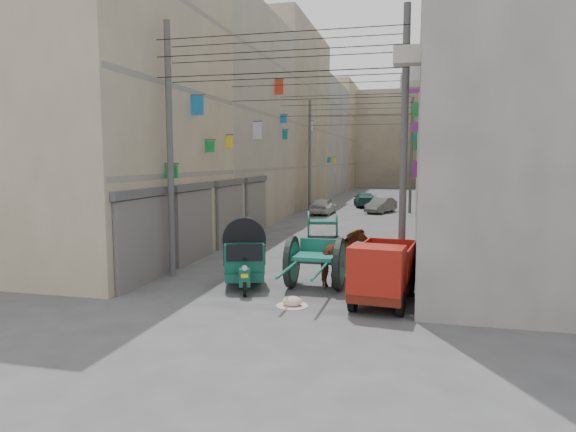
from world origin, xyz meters
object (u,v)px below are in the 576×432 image
(mini_truck, at_px, (381,276))
(distant_car_grey, at_px, (381,205))
(feed_sack, at_px, (292,301))
(distant_car_white, at_px, (323,206))
(horse, at_px, (343,258))
(distant_car_green, at_px, (365,200))
(tonga_cart, at_px, (315,262))
(second_cart, at_px, (323,223))
(auto_rickshaw, at_px, (244,256))

(mini_truck, distance_m, distant_car_grey, 23.65)
(feed_sack, height_order, distant_car_white, distant_car_white)
(feed_sack, relative_size, horse, 0.27)
(distant_car_white, relative_size, distant_car_green, 0.88)
(distant_car_white, bearing_deg, tonga_cart, 102.82)
(feed_sack, xyz_separation_m, distant_car_white, (-3.12, 22.16, 0.45))
(second_cart, distance_m, feed_sack, 12.01)
(auto_rickshaw, distance_m, distant_car_green, 26.93)
(tonga_cart, bearing_deg, distant_car_grey, 89.48)
(distant_car_white, bearing_deg, distant_car_grey, -149.87)
(mini_truck, xyz_separation_m, distant_car_green, (-3.12, 28.10, -0.24))
(mini_truck, bearing_deg, second_cart, 113.50)
(auto_rickshaw, bearing_deg, feed_sack, -60.90)
(horse, bearing_deg, mini_truck, 139.63)
(mini_truck, xyz_separation_m, second_cart, (-3.55, 11.45, -0.12))
(tonga_cart, distance_m, mini_truck, 2.45)
(tonga_cart, bearing_deg, distant_car_white, 100.03)
(distant_car_white, distance_m, distant_car_grey, 4.25)
(distant_car_white, bearing_deg, second_cart, 103.31)
(auto_rickshaw, distance_m, tonga_cart, 2.10)
(distant_car_green, bearing_deg, second_cart, 78.29)
(horse, distance_m, distant_car_grey, 21.54)
(mini_truck, distance_m, distant_car_green, 28.27)
(distant_car_white, bearing_deg, auto_rickshaw, 96.98)
(horse, bearing_deg, second_cart, -57.65)
(auto_rickshaw, relative_size, horse, 1.19)
(second_cart, bearing_deg, tonga_cart, -91.37)
(distant_car_white, bearing_deg, distant_car_green, -105.62)
(tonga_cart, bearing_deg, distant_car_green, 93.09)
(second_cart, bearing_deg, mini_truck, -83.05)
(tonga_cart, distance_m, distant_car_white, 20.53)
(second_cart, relative_size, distant_car_white, 0.48)
(distant_car_white, bearing_deg, mini_truck, 107.23)
(tonga_cart, height_order, distant_car_green, tonga_cart)
(distant_car_green, bearing_deg, distant_car_grey, 99.20)
(distant_car_grey, distance_m, distant_car_green, 4.77)
(mini_truck, height_order, distant_car_green, mini_truck)
(second_cart, distance_m, horse, 9.66)
(second_cart, height_order, feed_sack, second_cart)
(auto_rickshaw, bearing_deg, distant_car_grey, 64.69)
(horse, distance_m, distant_car_green, 26.10)
(feed_sack, distance_m, distant_car_grey, 24.09)
(tonga_cart, relative_size, second_cart, 2.06)
(feed_sack, relative_size, distant_car_grey, 0.16)
(feed_sack, distance_m, distant_car_white, 22.39)
(mini_truck, relative_size, distant_car_grey, 0.95)
(auto_rickshaw, height_order, mini_truck, mini_truck)
(tonga_cart, height_order, second_cart, tonga_cart)
(mini_truck, bearing_deg, distant_car_green, 102.63)
(second_cart, bearing_deg, distant_car_green, 78.27)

